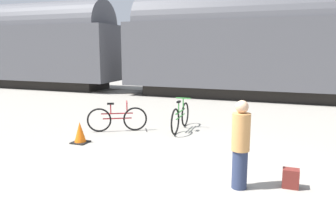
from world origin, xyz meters
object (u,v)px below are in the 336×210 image
(freight_train, at_px, (249,43))
(person_in_tan, at_px, (241,145))
(traffic_cone, at_px, (80,133))
(backpack, at_px, (291,178))
(bicycle_green, at_px, (180,117))
(bicycle_maroon, at_px, (117,119))

(freight_train, relative_size, person_in_tan, 25.33)
(person_in_tan, distance_m, traffic_cone, 4.52)
(backpack, distance_m, traffic_cone, 5.22)
(person_in_tan, bearing_deg, bicycle_green, -176.74)
(person_in_tan, relative_size, traffic_cone, 2.83)
(freight_train, relative_size, bicycle_green, 21.35)
(bicycle_green, bearing_deg, traffic_cone, -132.77)
(bicycle_green, distance_m, person_in_tan, 4.24)
(bicycle_green, distance_m, traffic_cone, 2.97)
(backpack, relative_size, traffic_cone, 0.62)
(person_in_tan, distance_m, backpack, 1.09)
(backpack, bearing_deg, traffic_cone, 168.18)
(backpack, bearing_deg, bicycle_maroon, 152.73)
(bicycle_maroon, distance_m, traffic_cone, 1.44)
(traffic_cone, bearing_deg, bicycle_green, 47.23)
(freight_train, distance_m, bicycle_maroon, 8.87)
(person_in_tan, bearing_deg, backpack, 81.95)
(freight_train, bearing_deg, backpack, -79.15)
(person_in_tan, relative_size, backpack, 4.58)
(bicycle_maroon, height_order, backpack, bicycle_maroon)
(bicycle_maroon, distance_m, person_in_tan, 4.86)
(freight_train, xyz_separation_m, bicycle_maroon, (-2.77, -8.10, -2.31))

